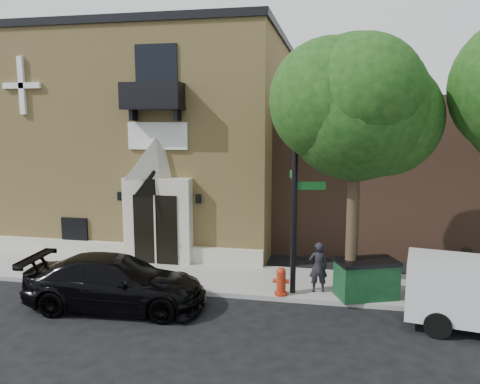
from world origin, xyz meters
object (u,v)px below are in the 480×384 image
(dumpster, at_px, (366,278))
(pedestrian_near, at_px, (318,267))
(pedestrian_far, at_px, (465,274))
(street_sign, at_px, (295,189))
(fire_hydrant, at_px, (281,281))
(black_sedan, at_px, (116,282))

(dumpster, xyz_separation_m, pedestrian_near, (-1.45, 0.17, 0.20))
(dumpster, height_order, pedestrian_far, pedestrian_far)
(pedestrian_near, height_order, pedestrian_far, pedestrian_far)
(street_sign, relative_size, dumpster, 3.20)
(fire_hydrant, distance_m, dumpster, 2.57)
(fire_hydrant, relative_size, pedestrian_far, 0.54)
(street_sign, height_order, pedestrian_far, street_sign)
(dumpster, bearing_deg, fire_hydrant, 166.15)
(pedestrian_near, bearing_deg, black_sedan, 7.73)
(street_sign, distance_m, dumpster, 3.46)
(street_sign, bearing_deg, pedestrian_near, 0.40)
(black_sedan, distance_m, pedestrian_near, 6.14)
(street_sign, xyz_separation_m, fire_hydrant, (-0.35, -0.32, -2.84))
(street_sign, relative_size, fire_hydrant, 7.46)
(black_sedan, bearing_deg, pedestrian_far, -81.21)
(black_sedan, distance_m, pedestrian_far, 10.34)
(black_sedan, distance_m, dumpster, 7.47)
(fire_hydrant, bearing_deg, dumpster, 7.39)
(black_sedan, distance_m, street_sign, 5.99)
(street_sign, relative_size, pedestrian_near, 4.08)
(black_sedan, height_order, pedestrian_near, pedestrian_near)
(black_sedan, bearing_deg, fire_hydrant, -75.15)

